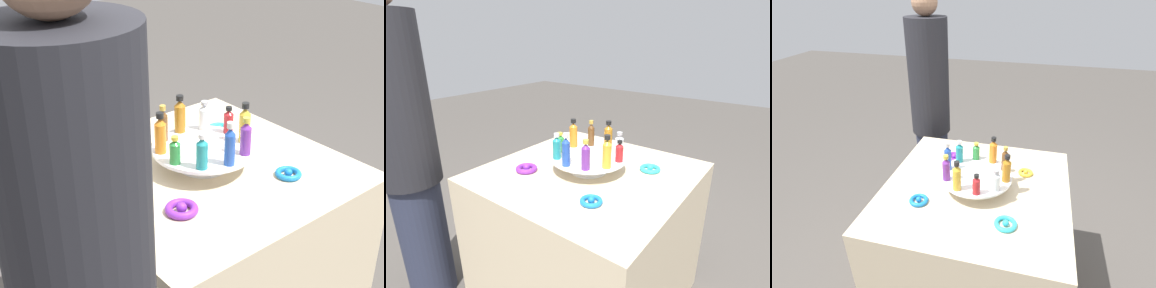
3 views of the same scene
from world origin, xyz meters
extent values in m
plane|color=#4C4742|center=(0.00, 0.00, 0.00)|extent=(12.00, 12.00, 0.00)
cube|color=beige|center=(0.00, 0.00, 0.39)|extent=(0.92, 0.92, 0.77)
cylinder|color=white|center=(0.00, 0.00, 0.78)|extent=(0.18, 0.18, 0.01)
cylinder|color=white|center=(0.00, 0.00, 0.81)|extent=(0.09, 0.09, 0.05)
cylinder|color=white|center=(0.00, 0.00, 0.84)|extent=(0.36, 0.36, 0.01)
cylinder|color=orange|center=(0.14, -0.06, 0.90)|extent=(0.04, 0.04, 0.10)
cone|color=orange|center=(0.14, -0.06, 0.97)|extent=(0.04, 0.04, 0.02)
cylinder|color=black|center=(0.14, -0.06, 0.99)|extent=(0.03, 0.03, 0.02)
cylinder|color=#288438|center=(0.15, 0.03, 0.88)|extent=(0.04, 0.04, 0.07)
cone|color=#288438|center=(0.15, 0.03, 0.93)|extent=(0.03, 0.03, 0.02)
cylinder|color=gold|center=(0.15, 0.03, 0.94)|extent=(0.02, 0.02, 0.01)
cylinder|color=teal|center=(0.10, 0.11, 0.89)|extent=(0.04, 0.04, 0.09)
cone|color=teal|center=(0.10, 0.11, 0.95)|extent=(0.04, 0.04, 0.02)
cylinder|color=silver|center=(0.10, 0.11, 0.96)|extent=(0.02, 0.02, 0.02)
cylinder|color=#234CAD|center=(0.01, 0.15, 0.90)|extent=(0.04, 0.04, 0.11)
cone|color=#234CAD|center=(0.01, 0.15, 0.97)|extent=(0.03, 0.03, 0.02)
cylinder|color=silver|center=(0.01, 0.15, 0.99)|extent=(0.02, 0.02, 0.02)
cylinder|color=#702D93|center=(-0.08, 0.13, 0.90)|extent=(0.04, 0.04, 0.10)
cone|color=#702D93|center=(-0.08, 0.13, 0.96)|extent=(0.04, 0.04, 0.02)
cylinder|color=gold|center=(-0.08, 0.13, 0.98)|extent=(0.02, 0.02, 0.02)
cylinder|color=gold|center=(-0.14, 0.06, 0.90)|extent=(0.04, 0.04, 0.11)
cone|color=gold|center=(-0.14, 0.06, 0.97)|extent=(0.04, 0.04, 0.02)
cylinder|color=black|center=(-0.14, 0.06, 0.99)|extent=(0.03, 0.03, 0.02)
cylinder|color=#B21E23|center=(-0.15, -0.03, 0.89)|extent=(0.04, 0.04, 0.07)
cone|color=#B21E23|center=(-0.15, -0.03, 0.93)|extent=(0.03, 0.03, 0.02)
cylinder|color=black|center=(-0.15, -0.03, 0.94)|extent=(0.02, 0.02, 0.01)
cylinder|color=silver|center=(-0.10, -0.11, 0.89)|extent=(0.04, 0.04, 0.08)
cone|color=silver|center=(-0.10, -0.11, 0.94)|extent=(0.04, 0.04, 0.02)
cylinder|color=#B2B2B7|center=(-0.10, -0.11, 0.95)|extent=(0.03, 0.03, 0.01)
cylinder|color=#AD6B19|center=(-0.01, -0.15, 0.90)|extent=(0.04, 0.04, 0.10)
cone|color=#AD6B19|center=(-0.01, -0.15, 0.96)|extent=(0.04, 0.04, 0.02)
cylinder|color=black|center=(-0.01, -0.15, 0.98)|extent=(0.03, 0.03, 0.02)
cylinder|color=brown|center=(0.08, -0.13, 0.90)|extent=(0.03, 0.03, 0.09)
cone|color=brown|center=(0.08, -0.13, 0.95)|extent=(0.03, 0.03, 0.02)
cylinder|color=#B79338|center=(0.08, -0.13, 0.97)|extent=(0.02, 0.02, 0.02)
torus|color=gold|center=(0.18, -0.24, 0.78)|extent=(0.08, 0.08, 0.02)
sphere|color=gold|center=(0.18, -0.24, 0.79)|extent=(0.02, 0.02, 0.02)
torus|color=purple|center=(0.24, 0.18, 0.79)|extent=(0.10, 0.10, 0.02)
sphere|color=purple|center=(0.24, 0.18, 0.79)|extent=(0.03, 0.03, 0.03)
torus|color=blue|center=(-0.18, 0.24, 0.78)|extent=(0.09, 0.09, 0.02)
sphere|color=blue|center=(-0.18, 0.24, 0.79)|extent=(0.03, 0.03, 0.03)
torus|color=#2DB7CC|center=(-0.24, -0.18, 0.78)|extent=(0.10, 0.10, 0.02)
sphere|color=#2DB7CC|center=(-0.24, -0.18, 0.79)|extent=(0.03, 0.03, 0.03)
cylinder|color=#282D42|center=(0.72, 0.50, 0.35)|extent=(0.24, 0.24, 0.70)
cylinder|color=#232328|center=(0.72, 0.50, 1.10)|extent=(0.28, 0.28, 0.80)
sphere|color=#A87A5B|center=(0.72, 0.50, 1.58)|extent=(0.17, 0.17, 0.17)
camera|label=1|loc=(1.06, 1.26, 1.69)|focal=50.00mm
camera|label=2|loc=(-0.76, 1.07, 1.39)|focal=28.00mm
camera|label=3|loc=(-1.20, -0.25, 1.69)|focal=28.00mm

